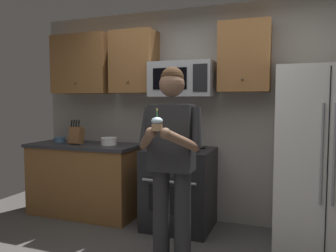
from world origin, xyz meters
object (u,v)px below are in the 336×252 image
at_px(bowl_small_colored, 60,140).
at_px(cupcake, 157,124).
at_px(person, 171,155).
at_px(microwave, 183,80).
at_px(oven_range, 179,188).
at_px(bowl_large_white, 109,141).
at_px(refrigerator, 323,159).
at_px(knife_block, 76,135).

relative_size(bowl_small_colored, cupcake, 0.87).
relative_size(bowl_small_colored, person, 0.09).
bearing_deg(microwave, oven_range, -90.02).
bearing_deg(cupcake, bowl_small_colored, 146.79).
height_order(oven_range, bowl_large_white, bowl_large_white).
distance_m(refrigerator, knife_block, 2.89).
height_order(refrigerator, knife_block, refrigerator).
distance_m(microwave, refrigerator, 1.72).
xyz_separation_m(oven_range, bowl_large_white, (-0.94, 0.03, 0.51)).
height_order(microwave, knife_block, microwave).
bearing_deg(knife_block, microwave, 6.14).
distance_m(oven_range, person, 1.06).
bearing_deg(oven_range, bowl_small_colored, 178.76).
xyz_separation_m(oven_range, microwave, (0.00, 0.12, 1.26)).
distance_m(knife_block, person, 1.82).
relative_size(microwave, refrigerator, 0.41).
bearing_deg(refrigerator, microwave, 173.97).
distance_m(microwave, person, 1.26).
bearing_deg(person, oven_range, 103.86).
bearing_deg(refrigerator, cupcake, -137.29).
distance_m(microwave, bowl_small_colored, 1.87).
xyz_separation_m(microwave, cupcake, (0.22, -1.34, -0.43)).
relative_size(microwave, knife_block, 2.31).
distance_m(microwave, knife_block, 1.55).
height_order(microwave, person, microwave).
height_order(refrigerator, person, refrigerator).
bearing_deg(bowl_large_white, microwave, 5.46).
xyz_separation_m(oven_range, person, (0.22, -0.89, 0.53)).
bearing_deg(refrigerator, oven_range, 178.50).
xyz_separation_m(knife_block, person, (1.60, -0.86, -0.04)).
distance_m(knife_block, cupcake, 2.01).
bearing_deg(bowl_small_colored, person, -25.80).
relative_size(bowl_large_white, person, 0.11).
relative_size(oven_range, cupcake, 5.36).
bearing_deg(knife_block, person, -28.27).
bearing_deg(person, microwave, 102.28).
relative_size(knife_block, bowl_small_colored, 2.11).
bearing_deg(bowl_large_white, oven_range, -1.77).
distance_m(oven_range, cupcake, 1.49).
distance_m(microwave, cupcake, 1.42).
bearing_deg(refrigerator, bowl_small_colored, 178.64).
relative_size(knife_block, person, 0.18).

